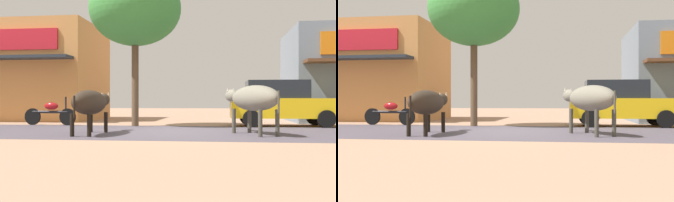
% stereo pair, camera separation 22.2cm
% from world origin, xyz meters
% --- Properties ---
extents(ground, '(80.00, 80.00, 0.00)m').
position_xyz_m(ground, '(0.00, 0.00, 0.00)').
color(ground, tan).
extents(asphalt_road, '(72.00, 5.64, 0.00)m').
position_xyz_m(asphalt_road, '(0.00, 0.00, 0.00)').
color(asphalt_road, '#4F4852').
rests_on(asphalt_road, ground).
extents(storefront_left_cafe, '(8.79, 5.96, 4.57)m').
position_xyz_m(storefront_left_cafe, '(-8.70, 7.28, 2.29)').
color(storefront_left_cafe, '#D28B4D').
rests_on(storefront_left_cafe, ground).
extents(roadside_tree, '(3.33, 3.33, 5.57)m').
position_xyz_m(roadside_tree, '(-1.37, 2.58, 4.22)').
color(roadside_tree, brown).
rests_on(roadside_tree, ground).
extents(parked_hatchback_car, '(3.87, 1.87, 1.64)m').
position_xyz_m(parked_hatchback_car, '(3.89, 3.25, 0.84)').
color(parked_hatchback_car, yellow).
rests_on(parked_hatchback_car, ground).
extents(parked_motorcycle, '(2.05, 0.28, 1.06)m').
position_xyz_m(parked_motorcycle, '(-4.64, 2.75, 0.47)').
color(parked_motorcycle, black).
rests_on(parked_motorcycle, ground).
extents(cow_near_brown, '(0.65, 2.90, 1.20)m').
position_xyz_m(cow_near_brown, '(-1.81, -1.13, 0.86)').
color(cow_near_brown, '#30261C').
rests_on(cow_near_brown, ground).
extents(cow_far_dark, '(1.63, 2.57, 1.33)m').
position_xyz_m(cow_far_dark, '(2.57, -0.70, 0.97)').
color(cow_far_dark, slate).
rests_on(cow_far_dark, ground).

